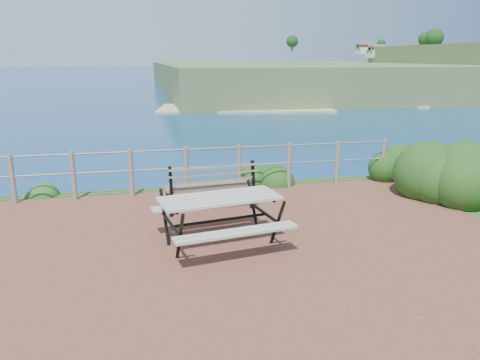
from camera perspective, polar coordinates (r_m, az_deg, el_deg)
The scene contains 9 objects.
ground at distance 7.05m, azimuth -3.61°, elevation -9.23°, with size 10.00×7.00×0.12m, color brown.
ocean at distance 206.39m, azimuth -12.32°, elevation 13.65°, with size 1200.00×1200.00×0.00m, color #14507A.
safety_railing at distance 10.03m, azimuth -6.57°, elevation 1.48°, with size 9.40×0.10×1.00m.
picnic_table at distance 7.25m, azimuth -2.47°, elevation -4.33°, with size 1.92×1.57×0.77m.
park_bench at distance 8.86m, azimuth -3.72°, elevation 0.15°, with size 1.74×0.62×0.96m.
shrub_right_front at distance 10.56m, azimuth 22.63°, elevation -2.12°, with size 1.63×1.63×2.31m, color #214314.
shrub_right_edge at distance 11.77m, azimuth 17.91°, elevation -0.04°, with size 1.01×1.01×1.44m, color #214314.
shrub_lip_west at distance 10.97m, azimuth -23.25°, elevation -1.59°, with size 0.69×0.69×0.40m, color #20521E.
shrub_lip_east at distance 10.99m, azimuth 2.94°, elevation -0.34°, with size 0.87×0.87×0.64m, color #214314.
Camera 1 is at (-0.93, -6.37, 2.86)m, focal length 35.00 mm.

